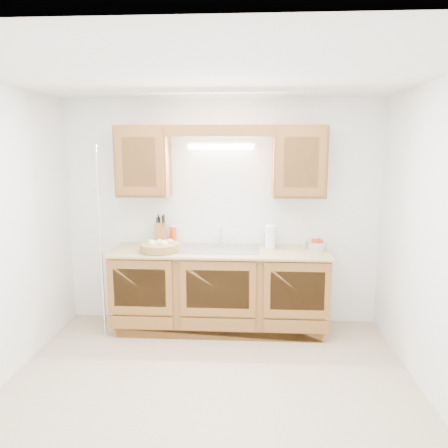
# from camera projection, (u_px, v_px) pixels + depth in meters

# --- Properties ---
(room) EXTENTS (3.52, 3.50, 2.50)m
(room) POSITION_uv_depth(u_px,v_px,m) (209.00, 241.00, 3.42)
(room) COLOR #C2A88C
(room) RESTS_ON ground
(base_cabinets) EXTENTS (2.20, 0.60, 0.86)m
(base_cabinets) POSITION_uv_depth(u_px,v_px,m) (220.00, 290.00, 4.74)
(base_cabinets) COLOR brown
(base_cabinets) RESTS_ON ground
(countertop) EXTENTS (2.30, 0.63, 0.04)m
(countertop) POSITION_uv_depth(u_px,v_px,m) (220.00, 251.00, 4.65)
(countertop) COLOR tan
(countertop) RESTS_ON base_cabinets
(upper_cabinet_left) EXTENTS (0.55, 0.33, 0.75)m
(upper_cabinet_left) POSITION_uv_depth(u_px,v_px,m) (143.00, 161.00, 4.68)
(upper_cabinet_left) COLOR brown
(upper_cabinet_left) RESTS_ON room
(upper_cabinet_right) EXTENTS (0.55, 0.33, 0.75)m
(upper_cabinet_right) POSITION_uv_depth(u_px,v_px,m) (299.00, 162.00, 4.58)
(upper_cabinet_right) COLOR brown
(upper_cabinet_right) RESTS_ON room
(valance) EXTENTS (2.20, 0.05, 0.12)m
(valance) POSITION_uv_depth(u_px,v_px,m) (219.00, 131.00, 4.43)
(valance) COLOR brown
(valance) RESTS_ON room
(fluorescent_fixture) EXTENTS (0.76, 0.08, 0.08)m
(fluorescent_fixture) POSITION_uv_depth(u_px,v_px,m) (221.00, 145.00, 4.68)
(fluorescent_fixture) COLOR white
(fluorescent_fixture) RESTS_ON room
(sink) EXTENTS (0.84, 0.46, 0.36)m
(sink) POSITION_uv_depth(u_px,v_px,m) (220.00, 256.00, 4.68)
(sink) COLOR #9E9EA3
(sink) RESTS_ON countertop
(wire_shelf_pole) EXTENTS (0.03, 0.03, 2.00)m
(wire_shelf_pole) POSITION_uv_depth(u_px,v_px,m) (101.00, 244.00, 4.45)
(wire_shelf_pole) COLOR silver
(wire_shelf_pole) RESTS_ON ground
(outlet_plate) EXTENTS (0.08, 0.01, 0.12)m
(outlet_plate) POSITION_uv_depth(u_px,v_px,m) (307.00, 222.00, 4.85)
(outlet_plate) COLOR white
(outlet_plate) RESTS_ON room
(fruit_basket) EXTENTS (0.44, 0.44, 0.13)m
(fruit_basket) POSITION_uv_depth(u_px,v_px,m) (160.00, 246.00, 4.57)
(fruit_basket) COLOR #B38648
(fruit_basket) RESTS_ON countertop
(knife_block) EXTENTS (0.16, 0.22, 0.35)m
(knife_block) POSITION_uv_depth(u_px,v_px,m) (161.00, 234.00, 4.86)
(knife_block) COLOR brown
(knife_block) RESTS_ON countertop
(orange_canister) EXTENTS (0.07, 0.07, 0.21)m
(orange_canister) POSITION_uv_depth(u_px,v_px,m) (173.00, 235.00, 4.89)
(orange_canister) COLOR #E3420C
(orange_canister) RESTS_ON countertop
(soap_bottle) EXTENTS (0.12, 0.12, 0.21)m
(soap_bottle) POSITION_uv_depth(u_px,v_px,m) (270.00, 237.00, 4.80)
(soap_bottle) COLOR blue
(soap_bottle) RESTS_ON countertop
(sponge) EXTENTS (0.12, 0.09, 0.02)m
(sponge) POSITION_uv_depth(u_px,v_px,m) (269.00, 244.00, 4.86)
(sponge) COLOR #CC333F
(sponge) RESTS_ON countertop
(paper_towel) EXTENTS (0.14, 0.14, 0.30)m
(paper_towel) POSITION_uv_depth(u_px,v_px,m) (270.00, 237.00, 4.70)
(paper_towel) COLOR silver
(paper_towel) RESTS_ON countertop
(apple_bowl) EXTENTS (0.29, 0.29, 0.12)m
(apple_bowl) POSITION_uv_depth(u_px,v_px,m) (317.00, 245.00, 4.64)
(apple_bowl) COLOR silver
(apple_bowl) RESTS_ON countertop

